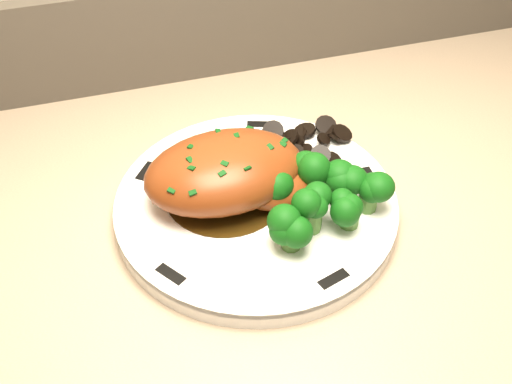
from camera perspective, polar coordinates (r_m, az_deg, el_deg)
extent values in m
cube|color=tan|center=(0.57, -13.40, -10.63)|extent=(1.91, 0.63, 0.03)
cube|color=#4C443A|center=(0.76, -17.16, 11.95)|extent=(1.91, 0.02, 0.12)
cylinder|color=white|center=(0.60, 0.00, -1.30)|extent=(0.31, 0.31, 0.02)
cube|color=black|center=(0.69, 0.36, 6.01)|extent=(0.03, 0.02, 0.00)
cube|color=black|center=(0.64, -9.76, 1.83)|extent=(0.02, 0.03, 0.00)
cube|color=black|center=(0.54, -7.59, -7.28)|extent=(0.02, 0.03, 0.00)
cube|color=black|center=(0.54, 6.91, -7.70)|extent=(0.03, 0.02, 0.00)
cube|color=black|center=(0.63, 10.09, 1.34)|extent=(0.01, 0.03, 0.00)
cylinder|color=#312009|center=(0.60, -2.75, -0.21)|extent=(0.11, 0.11, 0.00)
ellipsoid|color=brown|center=(0.58, -2.85, 1.84)|extent=(0.15, 0.11, 0.06)
ellipsoid|color=brown|center=(0.59, 1.92, 0.42)|extent=(0.07, 0.05, 0.03)
cube|color=#0C3D10|center=(0.57, -7.39, 2.90)|extent=(0.01, 0.00, 0.00)
cube|color=#0C3D10|center=(0.57, -5.68, 3.59)|extent=(0.01, 0.00, 0.00)
cube|color=#0C3D10|center=(0.57, -3.95, 4.11)|extent=(0.01, 0.00, 0.00)
cube|color=#0C3D10|center=(0.57, -2.24, 4.48)|extent=(0.01, 0.00, 0.00)
cube|color=#0C3D10|center=(0.58, -0.54, 4.72)|extent=(0.01, 0.00, 0.00)
cube|color=#0C3D10|center=(0.58, 1.12, 4.78)|extent=(0.01, 0.00, 0.00)
cylinder|color=black|center=(0.66, 6.79, 4.29)|extent=(0.02, 0.01, 0.01)
cylinder|color=black|center=(0.67, 6.53, 4.77)|extent=(0.02, 0.02, 0.01)
cylinder|color=black|center=(0.67, 6.09, 5.19)|extent=(0.02, 0.02, 0.01)
cylinder|color=black|center=(0.67, 5.46, 4.93)|extent=(0.02, 0.02, 0.01)
cylinder|color=black|center=(0.67, 4.79, 5.19)|extent=(0.02, 0.02, 0.01)
cylinder|color=black|center=(0.67, 4.07, 5.35)|extent=(0.02, 0.02, 0.01)
cylinder|color=black|center=(0.67, 3.33, 4.82)|extent=(0.02, 0.02, 0.01)
cylinder|color=black|center=(0.66, 2.70, 4.81)|extent=(0.02, 0.02, 0.00)
cylinder|color=black|center=(0.66, 2.18, 4.73)|extent=(0.02, 0.02, 0.01)
cylinder|color=black|center=(0.65, 1.81, 4.01)|extent=(0.02, 0.02, 0.01)
cylinder|color=black|center=(0.65, 1.66, 3.87)|extent=(0.02, 0.02, 0.01)
cylinder|color=black|center=(0.64, 1.71, 3.74)|extent=(0.02, 0.02, 0.01)
cylinder|color=black|center=(0.64, 1.97, 3.04)|extent=(0.02, 0.02, 0.01)
cylinder|color=black|center=(0.64, 2.44, 3.00)|extent=(0.03, 0.03, 0.01)
cylinder|color=black|center=(0.63, 3.07, 3.05)|extent=(0.03, 0.03, 0.02)
cylinder|color=black|center=(0.64, 3.77, 2.59)|extent=(0.03, 0.03, 0.02)
cylinder|color=black|center=(0.64, 4.55, 2.84)|extent=(0.02, 0.02, 0.01)
cylinder|color=black|center=(0.64, 5.30, 3.18)|extent=(0.02, 0.02, 0.01)
cylinder|color=black|center=(0.64, 5.92, 3.01)|extent=(0.03, 0.03, 0.01)
cylinder|color=black|center=(0.65, 6.45, 3.50)|extent=(0.03, 0.03, 0.01)
cylinder|color=black|center=(0.65, 6.80, 4.03)|extent=(0.03, 0.03, 0.02)
cylinder|color=black|center=(0.66, 6.88, 3.97)|extent=(0.03, 0.03, 0.01)
cylinder|color=#508237|center=(0.58, 2.51, -0.52)|extent=(0.02, 0.02, 0.02)
sphere|color=#08380A|center=(0.57, 2.56, 0.62)|extent=(0.03, 0.03, 0.03)
cylinder|color=#508237|center=(0.60, 4.85, 0.64)|extent=(0.02, 0.02, 0.02)
sphere|color=#08380A|center=(0.59, 4.94, 1.78)|extent=(0.03, 0.03, 0.03)
cylinder|color=#508237|center=(0.60, 7.93, 0.28)|extent=(0.02, 0.02, 0.02)
sphere|color=#08380A|center=(0.59, 8.07, 1.41)|extent=(0.03, 0.03, 0.03)
cylinder|color=#508237|center=(0.57, 4.99, -2.50)|extent=(0.02, 0.02, 0.02)
sphere|color=#08380A|center=(0.55, 5.09, -1.35)|extent=(0.03, 0.03, 0.03)
cylinder|color=#508237|center=(0.57, 8.32, -2.12)|extent=(0.02, 0.02, 0.02)
sphere|color=#08380A|center=(0.56, 8.48, -0.98)|extent=(0.03, 0.03, 0.03)
cylinder|color=#508237|center=(0.59, 9.93, -0.67)|extent=(0.02, 0.02, 0.02)
sphere|color=#08380A|center=(0.58, 10.12, 0.46)|extent=(0.03, 0.03, 0.03)
cylinder|color=#508237|center=(0.55, 3.16, -4.05)|extent=(0.02, 0.02, 0.02)
sphere|color=#08380A|center=(0.54, 3.22, -2.91)|extent=(0.03, 0.03, 0.03)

